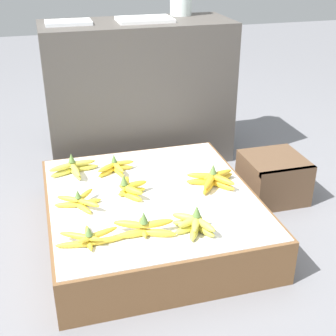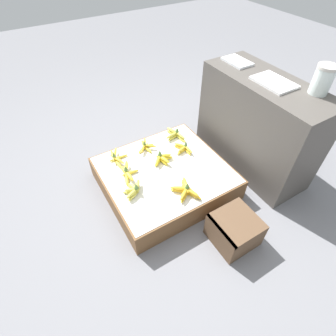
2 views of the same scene
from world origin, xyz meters
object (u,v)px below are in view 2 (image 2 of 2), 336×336
Objects in this scene: banana_bunch_front_midright at (134,190)px; banana_bunch_middle_midleft at (162,159)px; banana_bunch_middle_right at (186,190)px; glass_jar at (323,80)px; banana_bunch_back_midleft at (184,148)px; banana_bunch_front_left at (116,158)px; foam_tray_white at (274,82)px; banana_bunch_middle_left at (145,146)px; banana_bunch_front_midleft at (127,173)px; wooden_crate at (234,230)px; banana_bunch_back_left at (175,135)px.

banana_bunch_middle_midleft is (-0.18, 0.34, 0.00)m from banana_bunch_front_midright.
banana_bunch_front_midright is at bearing -121.66° from banana_bunch_middle_right.
banana_bunch_middle_right is 1.26× the size of glass_jar.
banana_bunch_front_left is at bearing -109.22° from banana_bunch_back_midleft.
banana_bunch_front_left is 0.38m from banana_bunch_middle_midleft.
banana_bunch_front_left is 1.34m from foam_tray_white.
banana_bunch_middle_left is 0.34m from banana_bunch_back_midleft.
banana_bunch_front_midright is 0.71× the size of banana_bunch_middle_right.
banana_bunch_middle_midleft is (0.22, 0.04, 0.01)m from banana_bunch_middle_left.
banana_bunch_front_midright reaches higher than banana_bunch_front_left.
banana_bunch_front_midleft is 1.35× the size of banana_bunch_front_midright.
banana_bunch_front_left reaches higher than banana_bunch_middle_left.
glass_jar is at bearing 30.88° from foam_tray_white.
glass_jar is (0.52, 1.25, 0.67)m from banana_bunch_front_midleft.
banana_bunch_front_left is at bearing -178.22° from banana_bunch_front_midleft.
banana_bunch_back_midleft is 0.65× the size of foam_tray_white.
banana_bunch_middle_right is 0.48m from banana_bunch_back_midleft.
glass_jar is (-0.26, 0.80, 0.80)m from wooden_crate.
banana_bunch_front_midright reaches higher than wooden_crate.
banana_bunch_front_midright is (-0.59, -0.48, 0.12)m from wooden_crate.
banana_bunch_front_midright is at bearing -3.71° from banana_bunch_front_left.
foam_tray_white is (-0.51, 0.65, 0.71)m from wooden_crate.
banana_bunch_front_midleft is 1.15× the size of banana_bunch_middle_left.
foam_tray_white reaches higher than banana_bunch_front_midright.
banana_bunch_middle_midleft is 1.26m from glass_jar.
banana_bunch_middle_midleft is 0.34m from banana_bunch_back_left.
banana_bunch_middle_right reaches higher than banana_bunch_front_midright.
wooden_crate is at bearing 38.84° from banana_bunch_front_midright.
glass_jar is at bearing 53.03° from banana_bunch_middle_left.
banana_bunch_middle_right is at bearing -158.77° from wooden_crate.
banana_bunch_middle_midleft reaches higher than banana_bunch_front_midright.
banana_bunch_middle_right is 1.26× the size of banana_bunch_back_midleft.
banana_bunch_back_left is (-0.00, 0.59, 0.01)m from banana_bunch_front_left.
banana_bunch_middle_right reaches higher than banana_bunch_back_left.
banana_bunch_front_midright is 0.90× the size of glass_jar.
banana_bunch_front_midleft is 0.19m from banana_bunch_front_midright.
banana_bunch_middle_midleft is at bearing -108.60° from foam_tray_white.
banana_bunch_back_left is 0.92m from foam_tray_white.
foam_tray_white is at bearing 59.62° from banana_bunch_middle_left.
banana_bunch_middle_left is (-0.22, 0.27, -0.01)m from banana_bunch_front_midleft.
banana_bunch_front_midleft reaches higher than wooden_crate.
banana_bunch_middle_left is at bearing -169.76° from banana_bunch_middle_midleft.
banana_bunch_back_left is 1.25× the size of banana_bunch_back_midleft.
banana_bunch_middle_right is at bearing 58.34° from banana_bunch_front_midright.
foam_tray_white is at bearing 71.40° from banana_bunch_middle_midleft.
banana_bunch_front_midleft is at bearing -51.58° from banana_bunch_middle_left.
banana_bunch_middle_right is at bearing -97.80° from glass_jar.
banana_bunch_front_midleft is 0.97× the size of banana_bunch_back_left.
banana_bunch_middle_left is 0.22m from banana_bunch_middle_midleft.
banana_bunch_front_midright is 0.73m from banana_bunch_back_left.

